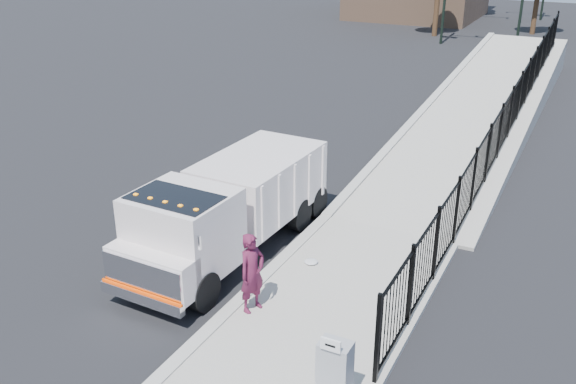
% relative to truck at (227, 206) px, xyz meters
% --- Properties ---
extents(ground, '(120.00, 120.00, 0.00)m').
position_rel_truck_xyz_m(ground, '(1.44, -1.11, -1.31)').
color(ground, black).
rests_on(ground, ground).
extents(sidewalk, '(3.55, 12.00, 0.12)m').
position_rel_truck_xyz_m(sidewalk, '(3.37, -3.11, -1.25)').
color(sidewalk, '#9E998E').
rests_on(sidewalk, ground).
extents(curb, '(0.30, 12.00, 0.16)m').
position_rel_truck_xyz_m(curb, '(1.44, -3.11, -1.23)').
color(curb, '#ADAAA3').
rests_on(curb, ground).
extents(ramp, '(3.95, 24.06, 3.19)m').
position_rel_truck_xyz_m(ramp, '(3.57, 14.89, -1.31)').
color(ramp, '#9E998E').
rests_on(ramp, ground).
extents(iron_fence, '(0.10, 28.00, 1.80)m').
position_rel_truck_xyz_m(iron_fence, '(4.99, 10.89, -0.41)').
color(iron_fence, black).
rests_on(iron_fence, ground).
extents(truck, '(2.49, 6.89, 2.33)m').
position_rel_truck_xyz_m(truck, '(0.00, 0.00, 0.00)').
color(truck, black).
rests_on(truck, ground).
extents(worker, '(0.60, 0.74, 1.77)m').
position_rel_truck_xyz_m(worker, '(1.87, -2.06, -0.30)').
color(worker, '#551732').
rests_on(worker, sidewalk).
extents(utility_cabinet, '(0.55, 0.40, 1.25)m').
position_rel_truck_xyz_m(utility_cabinet, '(4.54, -3.96, -0.57)').
color(utility_cabinet, gray).
rests_on(utility_cabinet, sidewalk).
extents(arrow_sign, '(0.35, 0.04, 0.22)m').
position_rel_truck_xyz_m(arrow_sign, '(4.54, -4.18, 0.17)').
color(arrow_sign, white).
rests_on(arrow_sign, utility_cabinet).
extents(debris, '(0.34, 0.34, 0.09)m').
position_rel_truck_xyz_m(debris, '(2.16, 0.28, -1.15)').
color(debris, silver).
rests_on(debris, sidewalk).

